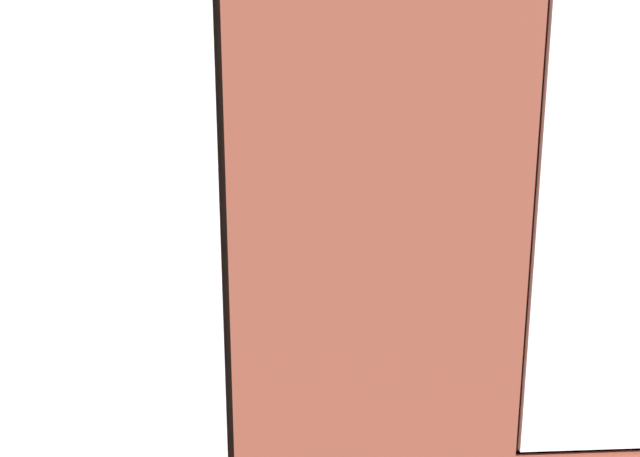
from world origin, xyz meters
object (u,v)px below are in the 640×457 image
Objects in this scene: candle_jar at (336,272)px; remote_silver at (271,278)px; table_plant_small at (304,276)px; potted_plant_between_couches at (572,376)px; couch_left at (639,310)px; papasan_chair at (260,240)px; potted_plant_by_left_couch at (532,256)px; coffee_table at (292,287)px; cup_ceramic at (241,282)px; remote_black at (292,281)px; potted_plant_mid_room_small at (409,274)px; couch_by_window at (342,429)px; potted_plant_corner_near_left at (536,217)px; potted_plant_foreground_right at (93,219)px.

remote_silver is at bearing 3.93° from candle_jar.
potted_plant_between_couches reaches higher than table_plant_small.
papasan_chair is (3.38, -2.39, 0.13)m from couch_left.
remote_silver is 2.88m from potted_plant_by_left_couch.
potted_plant_by_left_couch reaches higher than table_plant_small.
table_plant_small is at bearing 18.54° from potted_plant_by_left_couch.
cup_ceramic is at bearing 15.36° from coffee_table.
candle_jar is 1.73m from papasan_chair.
couch_left is 18.55× the size of cup_ceramic.
remote_black is at bearing -47.69° from table_plant_small.
cup_ceramic is 1.82m from papasan_chair.
potted_plant_between_couches reaches higher than potted_plant_mid_room_small.
couch_by_window is 2.56m from coffee_table.
papasan_chair reaches higher than potted_plant_by_left_couch.
couch_by_window is 5.40m from potted_plant_corner_near_left.
potted_plant_corner_near_left is (-2.92, -4.53, 0.30)m from couch_by_window.
couch_by_window reaches higher than potted_plant_by_left_couch.
potted_plant_between_couches is (-3.97, 4.43, -0.10)m from potted_plant_foreground_right.
potted_plant_by_left_couch reaches higher than coffee_table.
papasan_chair is at bearing 109.69° from remote_silver.
table_plant_small is at bearing 38.49° from potted_plant_mid_room_small.
couch_by_window is at bearing 2.19° from potted_plant_between_couches.
couch_left reaches higher than coffee_table.
couch_left is at bearing 168.75° from table_plant_small.
candle_jar is 1.10m from potted_plant_mid_room_small.
potted_plant_corner_near_left is (-3.64, -2.11, 0.16)m from cup_ceramic.
potted_plant_between_couches reaches higher than cup_ceramic.
remote_black is 1.00× the size of remote_silver.
potted_plant_foreground_right is (2.64, -4.48, 0.36)m from couch_by_window.
potted_plant_by_left_couch is (-3.09, -0.84, -0.02)m from cup_ceramic.
potted_plant_mid_room_small is at bearing -107.34° from couch_by_window.
remote_black reaches higher than potted_plant_mid_room_small.
papasan_chair is at bearing -75.07° from table_plant_small.
candle_jar is at bearing -160.73° from coffee_table.
coffee_table is at bearing 102.24° from papasan_chair.
cup_ceramic is at bearing -0.00° from table_plant_small.
potted_plant_between_couches reaches higher than couch_by_window.
potted_plant_foreground_right is 2.82× the size of potted_plant_mid_room_small.
potted_plant_mid_room_small is at bearing 38.63° from remote_silver.
cup_ceramic is at bearing 27.88° from potted_plant_mid_room_small.
potted_plant_between_couches is at bearing 114.79° from papasan_chair.
candle_jar is 0.63m from remote_silver.
papasan_chair reaches higher than coffee_table.
potted_plant_mid_room_small is at bearing -85.27° from potted_plant_between_couches.
potted_plant_foreground_right is at bearing -48.14° from potted_plant_between_couches.
remote_silver is 3.15m from potted_plant_between_couches.
candle_jar is (-0.19, -2.70, 0.14)m from couch_by_window.
couch_by_window reaches higher than remote_black.
candle_jar is 2.26m from potted_plant_by_left_couch.
couch_by_window is 4.03m from potted_plant_by_left_couch.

